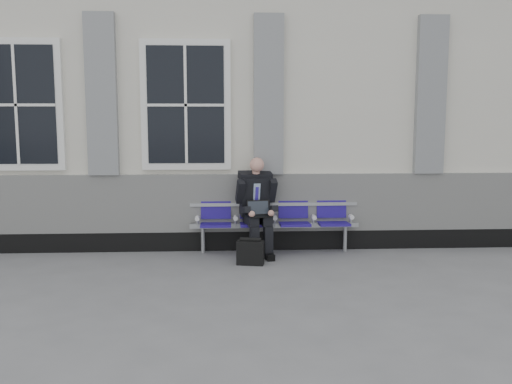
{
  "coord_description": "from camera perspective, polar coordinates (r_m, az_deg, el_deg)",
  "views": [
    {
      "loc": [
        0.95,
        -7.28,
        2.09
      ],
      "look_at": [
        1.38,
        0.9,
        0.99
      ],
      "focal_mm": 40.0,
      "sensor_mm": 36.0,
      "label": 1
    }
  ],
  "objects": [
    {
      "name": "ground",
      "position": [
        7.64,
        -10.15,
        -8.39
      ],
      "size": [
        70.0,
        70.0,
        0.0
      ],
      "primitive_type": "plane",
      "color": "slate",
      "rests_on": "ground"
    },
    {
      "name": "station_building",
      "position": [
        10.8,
        -8.24,
        8.25
      ],
      "size": [
        14.4,
        4.4,
        4.49
      ],
      "color": "beige",
      "rests_on": "ground"
    },
    {
      "name": "bench",
      "position": [
        8.77,
        1.86,
        -2.48
      ],
      "size": [
        2.6,
        0.47,
        0.91
      ],
      "color": "#9EA0A3",
      "rests_on": "ground"
    },
    {
      "name": "briefcase",
      "position": [
        8.09,
        -0.57,
        -6.04
      ],
      "size": [
        0.4,
        0.23,
        0.39
      ],
      "color": "black",
      "rests_on": "ground"
    },
    {
      "name": "businessman",
      "position": [
        8.58,
        0.08,
        -1.08
      ],
      "size": [
        0.64,
        0.86,
        1.48
      ],
      "color": "black",
      "rests_on": "ground"
    }
  ]
}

